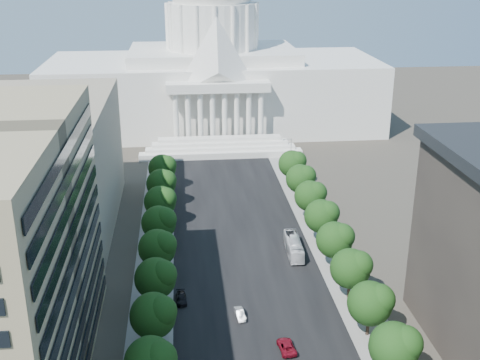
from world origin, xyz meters
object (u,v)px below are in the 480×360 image
object	(u,v)px
car_silver	(240,314)
city_bus	(294,246)
car_dark_b	(181,299)
car_red	(286,346)

from	to	relation	value
car_silver	city_bus	distance (m)	27.30
car_silver	car_dark_b	xyz separation A→B (m)	(-10.37, 6.25, -0.01)
car_red	car_dark_b	distance (m)	23.71
car_silver	car_red	world-z (taller)	car_red
car_silver	city_bus	xyz separation A→B (m)	(14.08, 23.37, 1.01)
car_dark_b	car_silver	bearing A→B (deg)	-34.12
car_dark_b	city_bus	world-z (taller)	city_bus
car_silver	car_dark_b	distance (m)	12.11
city_bus	car_silver	bearing A→B (deg)	-118.98
car_red	city_bus	bearing A→B (deg)	-108.05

